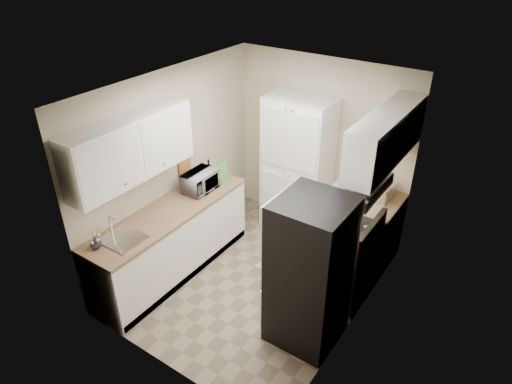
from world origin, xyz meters
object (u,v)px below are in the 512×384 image
refrigerator (310,273)px  toaster_oven (381,191)px  wine_bottle (209,171)px  pantry_cabinet (297,167)px  microwave (200,181)px  electric_range (343,261)px

refrigerator → toaster_oven: refrigerator is taller
wine_bottle → pantry_cabinet: bearing=45.3°
pantry_cabinet → toaster_oven: pantry_cabinet is taller
microwave → wine_bottle: (-0.08, 0.27, 0.01)m
pantry_cabinet → microwave: bearing=-124.6°
pantry_cabinet → microwave: 1.39m
pantry_cabinet → microwave: size_ratio=4.32×
refrigerator → wine_bottle: refrigerator is taller
pantry_cabinet → microwave: pantry_cabinet is taller
refrigerator → microwave: refrigerator is taller
pantry_cabinet → refrigerator: pantry_cabinet is taller
toaster_oven → refrigerator: bearing=-89.3°
electric_range → wine_bottle: bearing=178.6°
wine_bottle → toaster_oven: (2.09, 0.86, -0.04)m
pantry_cabinet → microwave: (-0.79, -1.15, 0.05)m
microwave → toaster_oven: size_ratio=1.36×
electric_range → wine_bottle: size_ratio=3.98×
electric_range → microwave: bearing=-173.6°
refrigerator → wine_bottle: (-2.01, 0.85, 0.21)m
refrigerator → electric_range: bearing=87.5°
pantry_cabinet → refrigerator: (1.14, -1.73, -0.15)m
wine_bottle → toaster_oven: size_ratio=0.84×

